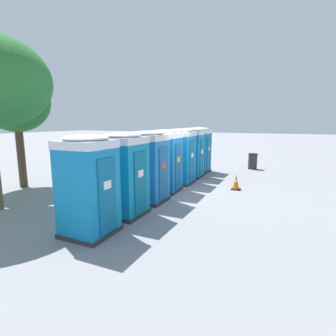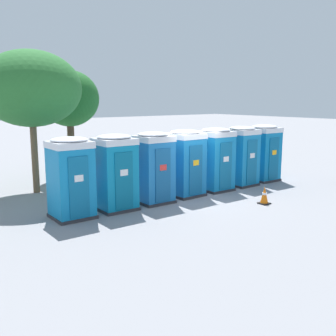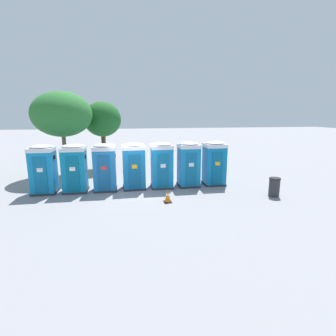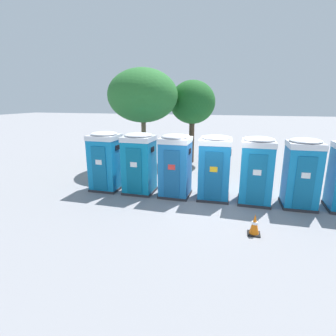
# 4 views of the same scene
# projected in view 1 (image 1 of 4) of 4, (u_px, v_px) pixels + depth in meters

# --- Properties ---
(ground_plane) EXTENTS (120.00, 120.00, 0.00)m
(ground_plane) POSITION_uv_depth(u_px,v_px,m) (171.00, 191.00, 10.83)
(ground_plane) COLOR gray
(portapotty_0) EXTENTS (1.22, 1.21, 2.54)m
(portapotty_0) POSITION_uv_depth(u_px,v_px,m) (88.00, 185.00, 6.51)
(portapotty_0) COLOR #2D2D33
(portapotty_0) RESTS_ON ground
(portapotty_1) EXTENTS (1.24, 1.22, 2.54)m
(portapotty_1) POSITION_uv_depth(u_px,v_px,m) (124.00, 174.00, 7.89)
(portapotty_1) COLOR #2D2D33
(portapotty_1) RESTS_ON ground
(portapotty_2) EXTENTS (1.21, 1.22, 2.54)m
(portapotty_2) POSITION_uv_depth(u_px,v_px,m) (149.00, 166.00, 9.28)
(portapotty_2) COLOR #2D2D33
(portapotty_2) RESTS_ON ground
(portapotty_3) EXTENTS (1.25, 1.23, 2.54)m
(portapotty_3) POSITION_uv_depth(u_px,v_px,m) (165.00, 160.00, 10.70)
(portapotty_3) COLOR #2D2D33
(portapotty_3) RESTS_ON ground
(portapotty_4) EXTENTS (1.22, 1.22, 2.54)m
(portapotty_4) POSITION_uv_depth(u_px,v_px,m) (180.00, 156.00, 12.07)
(portapotty_4) COLOR #2D2D33
(portapotty_4) RESTS_ON ground
(portapotty_5) EXTENTS (1.17, 1.21, 2.54)m
(portapotty_5) POSITION_uv_depth(u_px,v_px,m) (191.00, 152.00, 13.47)
(portapotty_5) COLOR #2D2D33
(portapotty_5) RESTS_ON ground
(portapotty_6) EXTENTS (1.22, 1.23, 2.54)m
(portapotty_6) POSITION_uv_depth(u_px,v_px,m) (199.00, 150.00, 14.88)
(portapotty_6) COLOR #2D2D33
(portapotty_6) RESTS_ON ground
(street_tree_1) EXTENTS (2.72, 2.72, 4.97)m
(street_tree_1) POSITION_uv_depth(u_px,v_px,m) (16.00, 102.00, 10.99)
(street_tree_1) COLOR #4C3826
(street_tree_1) RESTS_ON ground
(trash_can) EXTENTS (0.55, 0.55, 0.95)m
(trash_can) POSITION_uv_depth(u_px,v_px,m) (253.00, 161.00, 15.90)
(trash_can) COLOR #2D2D33
(trash_can) RESTS_ON ground
(traffic_cone) EXTENTS (0.36, 0.36, 0.64)m
(traffic_cone) POSITION_uv_depth(u_px,v_px,m) (236.00, 182.00, 11.07)
(traffic_cone) COLOR black
(traffic_cone) RESTS_ON ground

